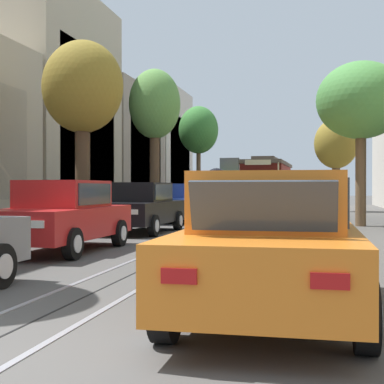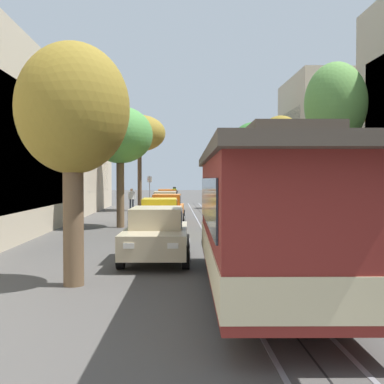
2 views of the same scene
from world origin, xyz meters
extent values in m
plane|color=#4C4947|center=(0.00, 18.81, 0.00)|extent=(160.00, 160.00, 0.00)
cube|color=gray|center=(-0.53, 21.51, 0.01)|extent=(0.08, 55.03, 0.01)
cube|color=gray|center=(0.53, 21.51, 0.01)|extent=(0.08, 55.03, 0.01)
cube|color=black|center=(0.00, 21.51, 0.00)|extent=(0.03, 55.03, 0.01)
cube|color=#BCAD93|center=(-10.07, 21.51, 5.40)|extent=(4.94, 9.11, 10.81)
cube|color=#2D3842|center=(-7.62, 21.51, 4.86)|extent=(0.04, 6.58, 6.48)
cube|color=gray|center=(-10.26, 30.92, 3.96)|extent=(5.32, 9.11, 7.92)
cube|color=#2D3842|center=(-7.62, 30.92, 3.56)|extent=(0.04, 6.58, 4.75)
cube|color=beige|center=(-9.63, 40.32, 4.70)|extent=(4.07, 9.11, 9.41)
cube|color=#2D3842|center=(-7.62, 40.32, 4.23)|extent=(0.04, 6.58, 5.65)
cube|color=#2D3842|center=(7.62, 37.19, 4.47)|extent=(0.04, 10.97, 5.96)
cube|color=#B21414|center=(-1.70, 4.02, 0.75)|extent=(0.28, 0.05, 0.12)
cylinder|color=silver|center=(-1.30, 3.18, 0.32)|extent=(0.04, 0.35, 0.35)
cube|color=red|center=(-2.58, 7.67, 0.65)|extent=(1.83, 4.31, 0.66)
cube|color=red|center=(-2.58, 7.82, 1.28)|extent=(1.49, 2.07, 0.60)
cube|color=#2D3842|center=(-2.59, 6.98, 1.26)|extent=(1.33, 0.23, 0.47)
cube|color=#2D3842|center=(-2.57, 9.01, 1.26)|extent=(1.30, 0.21, 0.45)
cube|color=#2D3842|center=(-1.83, 7.82, 1.28)|extent=(0.04, 1.81, 0.47)
cube|color=#2D3842|center=(-3.33, 7.83, 1.28)|extent=(0.04, 1.81, 0.47)
cube|color=white|center=(-2.04, 5.51, 0.75)|extent=(0.28, 0.04, 0.14)
cube|color=#B21414|center=(-2.01, 9.83, 0.75)|extent=(0.28, 0.04, 0.12)
cube|color=#B21414|center=(-3.13, 9.84, 0.75)|extent=(0.28, 0.04, 0.12)
cylinder|color=black|center=(-1.71, 6.33, 0.32)|extent=(0.20, 0.64, 0.64)
cylinder|color=silver|center=(-1.60, 6.33, 0.32)|extent=(0.02, 0.35, 0.35)
cylinder|color=black|center=(-1.69, 9.00, 0.32)|extent=(0.20, 0.64, 0.64)
cylinder|color=silver|center=(-1.58, 9.00, 0.32)|extent=(0.02, 0.35, 0.35)
cylinder|color=black|center=(-3.45, 9.01, 0.32)|extent=(0.20, 0.64, 0.64)
cylinder|color=silver|center=(-3.56, 9.01, 0.32)|extent=(0.02, 0.35, 0.35)
cube|color=black|center=(-2.46, 13.07, 0.65)|extent=(1.92, 4.35, 0.66)
cube|color=black|center=(-2.45, 13.22, 1.28)|extent=(1.54, 2.11, 0.60)
cube|color=#2D3842|center=(-2.48, 12.38, 1.26)|extent=(1.34, 0.26, 0.47)
cube|color=#2D3842|center=(-2.42, 14.40, 1.26)|extent=(1.30, 0.24, 0.45)
cube|color=#2D3842|center=(-1.71, 13.19, 1.28)|extent=(0.08, 1.81, 0.47)
cube|color=#2D3842|center=(-3.20, 13.24, 1.28)|extent=(0.08, 1.81, 0.47)
cube|color=white|center=(-1.96, 10.89, 0.75)|extent=(0.28, 0.05, 0.14)
cube|color=#B21414|center=(-1.84, 15.21, 0.75)|extent=(0.28, 0.05, 0.12)
cube|color=white|center=(-3.08, 10.92, 0.75)|extent=(0.28, 0.05, 0.14)
cube|color=#B21414|center=(-2.95, 15.24, 0.75)|extent=(0.28, 0.05, 0.12)
cylinder|color=black|center=(-1.62, 11.71, 0.32)|extent=(0.22, 0.65, 0.64)
cylinder|color=silver|center=(-1.51, 11.70, 0.32)|extent=(0.03, 0.35, 0.35)
cylinder|color=black|center=(-3.38, 11.76, 0.32)|extent=(0.22, 0.65, 0.64)
cylinder|color=silver|center=(-3.49, 11.76, 0.32)|extent=(0.03, 0.35, 0.35)
cylinder|color=black|center=(-1.54, 14.37, 0.32)|extent=(0.22, 0.65, 0.64)
cylinder|color=silver|center=(-1.43, 14.37, 0.32)|extent=(0.03, 0.35, 0.35)
cylinder|color=black|center=(-3.30, 14.42, 0.32)|extent=(0.22, 0.65, 0.64)
cylinder|color=silver|center=(-3.41, 14.43, 0.32)|extent=(0.03, 0.35, 0.35)
cube|color=#233D93|center=(-2.47, 18.94, 0.65)|extent=(2.00, 4.38, 0.66)
cube|color=#233D93|center=(-2.46, 19.09, 1.28)|extent=(1.57, 2.13, 0.60)
cube|color=#2D3842|center=(-2.50, 18.25, 1.26)|extent=(1.34, 0.28, 0.47)
cube|color=#2D3842|center=(-2.40, 20.27, 1.26)|extent=(1.30, 0.26, 0.45)
cube|color=#2D3842|center=(-1.71, 19.05, 1.28)|extent=(0.12, 1.81, 0.47)
cube|color=#2D3842|center=(-3.21, 19.12, 1.28)|extent=(0.12, 1.81, 0.47)
cube|color=white|center=(-2.01, 16.75, 0.75)|extent=(0.28, 0.05, 0.14)
cube|color=#B21414|center=(-1.81, 21.07, 0.75)|extent=(0.28, 0.05, 0.12)
cube|color=white|center=(-3.13, 16.81, 0.75)|extent=(0.28, 0.05, 0.14)
cube|color=#B21414|center=(-2.92, 21.12, 0.75)|extent=(0.28, 0.05, 0.12)
cylinder|color=black|center=(-1.65, 17.56, 0.32)|extent=(0.23, 0.65, 0.64)
cylinder|color=silver|center=(-1.54, 17.56, 0.32)|extent=(0.04, 0.35, 0.35)
cylinder|color=black|center=(-3.41, 17.65, 0.32)|extent=(0.23, 0.65, 0.64)
cylinder|color=silver|center=(-3.52, 17.65, 0.32)|extent=(0.04, 0.35, 0.35)
cylinder|color=black|center=(-1.52, 20.23, 0.32)|extent=(0.23, 0.65, 0.64)
cylinder|color=silver|center=(-1.41, 20.22, 0.32)|extent=(0.04, 0.35, 0.35)
cylinder|color=black|center=(-3.28, 20.31, 0.32)|extent=(0.23, 0.65, 0.64)
cylinder|color=silver|center=(-3.39, 20.32, 0.32)|extent=(0.04, 0.35, 0.35)
cube|color=orange|center=(2.46, 2.35, 0.65)|extent=(1.81, 4.30, 0.66)
cube|color=orange|center=(2.47, 2.20, 1.28)|extent=(1.48, 2.07, 0.60)
cube|color=#2D3842|center=(2.46, 3.04, 1.26)|extent=(1.33, 0.22, 0.47)
cube|color=#2D3842|center=(2.47, 1.01, 1.26)|extent=(1.30, 0.20, 0.45)
cube|color=#2D3842|center=(1.72, 2.20, 1.28)|extent=(0.03, 1.81, 0.47)
cube|color=#2D3842|center=(3.21, 2.20, 1.28)|extent=(0.03, 1.81, 0.47)
cube|color=white|center=(1.90, 4.51, 0.75)|extent=(0.28, 0.04, 0.14)
cube|color=#B21414|center=(1.91, 0.19, 0.75)|extent=(0.28, 0.04, 0.12)
cube|color=white|center=(3.02, 4.51, 0.75)|extent=(0.28, 0.04, 0.14)
cube|color=#B21414|center=(3.03, 0.19, 0.75)|extent=(0.28, 0.04, 0.12)
cylinder|color=black|center=(1.58, 3.68, 0.32)|extent=(0.20, 0.64, 0.64)
cylinder|color=silver|center=(1.47, 3.68, 0.32)|extent=(0.02, 0.35, 0.35)
cylinder|color=black|center=(3.34, 3.68, 0.32)|extent=(0.20, 0.64, 0.64)
cylinder|color=silver|center=(3.45, 3.68, 0.32)|extent=(0.02, 0.35, 0.35)
cylinder|color=black|center=(1.59, 1.01, 0.32)|extent=(0.20, 0.64, 0.64)
cylinder|color=silver|center=(1.48, 1.01, 0.32)|extent=(0.02, 0.35, 0.35)
cylinder|color=black|center=(3.35, 1.02, 0.32)|extent=(0.20, 0.64, 0.64)
cylinder|color=silver|center=(3.46, 1.02, 0.32)|extent=(0.02, 0.35, 0.35)
cube|color=#C1B28E|center=(2.52, 9.12, 0.65)|extent=(1.83, 4.31, 0.66)
cube|color=#C1B28E|center=(2.52, 8.97, 1.28)|extent=(1.49, 2.07, 0.60)
cube|color=#2D3842|center=(2.52, 9.81, 1.26)|extent=(1.33, 0.23, 0.47)
cube|color=#2D3842|center=(2.51, 7.79, 1.26)|extent=(1.30, 0.21, 0.45)
cube|color=#2D3842|center=(1.77, 8.98, 1.28)|extent=(0.04, 1.81, 0.47)
cube|color=#2D3842|center=(3.26, 8.96, 1.28)|extent=(0.04, 1.81, 0.47)
cube|color=white|center=(1.98, 11.28, 0.75)|extent=(0.28, 0.04, 0.14)
cube|color=#B21414|center=(1.94, 6.96, 0.75)|extent=(0.28, 0.04, 0.12)
cube|color=white|center=(3.09, 11.28, 0.75)|extent=(0.28, 0.04, 0.14)
cube|color=#B21414|center=(3.06, 6.96, 0.75)|extent=(0.28, 0.04, 0.12)
cylinder|color=black|center=(1.65, 10.46, 0.32)|extent=(0.20, 0.64, 0.64)
cylinder|color=silver|center=(1.54, 10.46, 0.32)|extent=(0.02, 0.35, 0.35)
cylinder|color=black|center=(3.41, 10.45, 0.32)|extent=(0.20, 0.64, 0.64)
cylinder|color=silver|center=(3.52, 10.45, 0.32)|extent=(0.02, 0.35, 0.35)
cylinder|color=black|center=(1.63, 7.79, 0.32)|extent=(0.20, 0.64, 0.64)
cylinder|color=silver|center=(1.52, 7.79, 0.32)|extent=(0.02, 0.35, 0.35)
cylinder|color=black|center=(3.39, 7.78, 0.32)|extent=(0.20, 0.64, 0.64)
cylinder|color=silver|center=(3.50, 7.78, 0.32)|extent=(0.02, 0.35, 0.35)
cube|color=orange|center=(2.30, 15.35, 0.65)|extent=(1.96, 4.36, 0.66)
cube|color=orange|center=(2.29, 15.20, 1.28)|extent=(1.55, 2.12, 0.60)
cube|color=#2D3842|center=(2.32, 16.04, 1.26)|extent=(1.34, 0.27, 0.47)
cube|color=#2D3842|center=(2.25, 14.02, 1.26)|extent=(1.30, 0.24, 0.45)
cube|color=#2D3842|center=(1.55, 15.23, 1.28)|extent=(0.10, 1.81, 0.47)
cube|color=#2D3842|center=(3.04, 15.18, 1.28)|extent=(0.10, 1.81, 0.47)
cube|color=white|center=(1.82, 17.53, 0.75)|extent=(0.28, 0.05, 0.14)
cube|color=#B21414|center=(1.66, 13.21, 0.75)|extent=(0.28, 0.05, 0.12)
cube|color=white|center=(2.94, 17.49, 0.75)|extent=(0.28, 0.05, 0.14)
cube|color=#B21414|center=(2.78, 13.17, 0.75)|extent=(0.28, 0.05, 0.12)
cylinder|color=black|center=(1.47, 16.72, 0.32)|extent=(0.22, 0.65, 0.64)
cylinder|color=silver|center=(1.36, 16.72, 0.32)|extent=(0.03, 0.35, 0.35)
cylinder|color=black|center=(3.23, 16.65, 0.32)|extent=(0.22, 0.65, 0.64)
cylinder|color=silver|center=(3.34, 16.65, 0.32)|extent=(0.03, 0.35, 0.35)
cylinder|color=black|center=(1.37, 14.05, 0.32)|extent=(0.22, 0.65, 0.64)
cylinder|color=silver|center=(1.26, 14.06, 0.32)|extent=(0.03, 0.35, 0.35)
cylinder|color=black|center=(3.13, 13.99, 0.32)|extent=(0.22, 0.65, 0.64)
cylinder|color=silver|center=(3.24, 13.98, 0.32)|extent=(0.03, 0.35, 0.35)
cube|color=gold|center=(2.52, 20.92, 0.65)|extent=(1.82, 4.31, 0.66)
cube|color=gold|center=(2.52, 20.77, 1.28)|extent=(1.49, 2.07, 0.60)
cube|color=#2D3842|center=(2.52, 21.61, 1.26)|extent=(1.33, 0.23, 0.47)
cube|color=#2D3842|center=(2.53, 19.59, 1.26)|extent=(1.30, 0.20, 0.45)
cube|color=#2D3842|center=(1.78, 20.77, 1.28)|extent=(0.04, 1.81, 0.47)
cube|color=#2D3842|center=(3.27, 20.78, 1.28)|extent=(0.04, 1.81, 0.47)
cube|color=white|center=(1.95, 23.08, 0.75)|extent=(0.28, 0.04, 0.14)
cube|color=#B21414|center=(1.98, 18.76, 0.75)|extent=(0.28, 0.04, 0.12)
cube|color=white|center=(3.07, 23.08, 0.75)|extent=(0.28, 0.04, 0.14)
cube|color=#B21414|center=(3.09, 18.76, 0.75)|extent=(0.28, 0.04, 0.12)
cylinder|color=black|center=(1.64, 22.25, 0.32)|extent=(0.20, 0.64, 0.64)
cylinder|color=silver|center=(1.53, 22.25, 0.32)|extent=(0.02, 0.35, 0.35)
cylinder|color=black|center=(3.40, 22.26, 0.32)|extent=(0.20, 0.64, 0.64)
cylinder|color=silver|center=(3.51, 22.26, 0.32)|extent=(0.02, 0.35, 0.35)
cylinder|color=black|center=(1.65, 19.58, 0.32)|extent=(0.20, 0.64, 0.64)
cylinder|color=silver|center=(1.54, 19.58, 0.32)|extent=(0.02, 0.35, 0.35)
cylinder|color=black|center=(3.41, 19.59, 0.32)|extent=(0.20, 0.64, 0.64)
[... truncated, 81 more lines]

